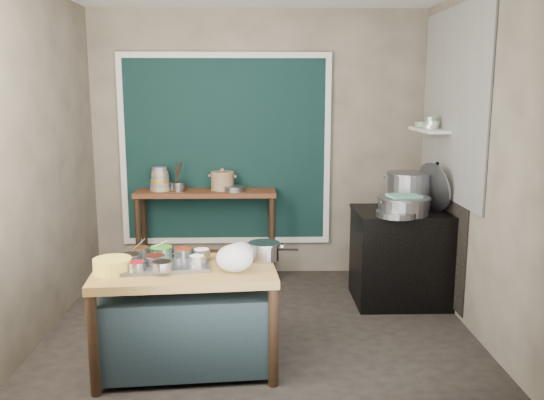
{
  "coord_description": "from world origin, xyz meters",
  "views": [
    {
      "loc": [
        -0.02,
        -4.62,
        1.96
      ],
      "look_at": [
        0.11,
        0.25,
        1.04
      ],
      "focal_mm": 38.0,
      "sensor_mm": 36.0,
      "label": 1
    }
  ],
  "objects_px": {
    "prep_table": "(187,318)",
    "condiment_tray": "(163,264)",
    "utensil_cup": "(178,187)",
    "stock_pot": "(409,190)",
    "steamer": "(404,205)",
    "back_counter": "(207,235)",
    "stove_block": "(403,258)",
    "ceramic_crock": "(222,182)",
    "yellow_basin": "(112,266)",
    "saucepan": "(264,251)"
  },
  "relations": [
    {
      "from": "ceramic_crock",
      "to": "stock_pot",
      "type": "bearing_deg",
      "value": -20.31
    },
    {
      "from": "back_counter",
      "to": "saucepan",
      "type": "xyz_separation_m",
      "value": [
        0.58,
        -1.85,
        0.34
      ]
    },
    {
      "from": "stove_block",
      "to": "condiment_tray",
      "type": "bearing_deg",
      "value": -148.56
    },
    {
      "from": "condiment_tray",
      "to": "utensil_cup",
      "type": "height_order",
      "value": "utensil_cup"
    },
    {
      "from": "back_counter",
      "to": "stove_block",
      "type": "bearing_deg",
      "value": -21.02
    },
    {
      "from": "stock_pot",
      "to": "yellow_basin",
      "type": "bearing_deg",
      "value": -148.03
    },
    {
      "from": "prep_table",
      "to": "yellow_basin",
      "type": "distance_m",
      "value": 0.65
    },
    {
      "from": "prep_table",
      "to": "condiment_tray",
      "type": "height_order",
      "value": "condiment_tray"
    },
    {
      "from": "stock_pot",
      "to": "steamer",
      "type": "xyz_separation_m",
      "value": [
        -0.11,
        -0.27,
        -0.09
      ]
    },
    {
      "from": "prep_table",
      "to": "yellow_basin",
      "type": "relative_size",
      "value": 4.82
    },
    {
      "from": "stove_block",
      "to": "ceramic_crock",
      "type": "relative_size",
      "value": 3.49
    },
    {
      "from": "back_counter",
      "to": "stock_pot",
      "type": "distance_m",
      "value": 2.13
    },
    {
      "from": "saucepan",
      "to": "ceramic_crock",
      "type": "height_order",
      "value": "ceramic_crock"
    },
    {
      "from": "saucepan",
      "to": "ceramic_crock",
      "type": "bearing_deg",
      "value": 106.58
    },
    {
      "from": "back_counter",
      "to": "saucepan",
      "type": "distance_m",
      "value": 1.97
    },
    {
      "from": "saucepan",
      "to": "steamer",
      "type": "xyz_separation_m",
      "value": [
        1.26,
        0.95,
        0.14
      ]
    },
    {
      "from": "prep_table",
      "to": "utensil_cup",
      "type": "distance_m",
      "value": 2.12
    },
    {
      "from": "back_counter",
      "to": "steamer",
      "type": "distance_m",
      "value": 2.1
    },
    {
      "from": "utensil_cup",
      "to": "steamer",
      "type": "bearing_deg",
      "value": -22.15
    },
    {
      "from": "yellow_basin",
      "to": "utensil_cup",
      "type": "bearing_deg",
      "value": 85.35
    },
    {
      "from": "prep_table",
      "to": "utensil_cup",
      "type": "xyz_separation_m",
      "value": [
        -0.31,
        2.0,
        0.62
      ]
    },
    {
      "from": "condiment_tray",
      "to": "steamer",
      "type": "distance_m",
      "value": 2.26
    },
    {
      "from": "yellow_basin",
      "to": "stock_pot",
      "type": "bearing_deg",
      "value": 31.97
    },
    {
      "from": "ceramic_crock",
      "to": "prep_table",
      "type": "bearing_deg",
      "value": -94.01
    },
    {
      "from": "condiment_tray",
      "to": "prep_table",
      "type": "bearing_deg",
      "value": -19.72
    },
    {
      "from": "condiment_tray",
      "to": "yellow_basin",
      "type": "xyz_separation_m",
      "value": [
        -0.32,
        -0.15,
        0.04
      ]
    },
    {
      "from": "steamer",
      "to": "prep_table",
      "type": "bearing_deg",
      "value": -147.91
    },
    {
      "from": "yellow_basin",
      "to": "ceramic_crock",
      "type": "height_order",
      "value": "ceramic_crock"
    },
    {
      "from": "prep_table",
      "to": "back_counter",
      "type": "height_order",
      "value": "back_counter"
    },
    {
      "from": "prep_table",
      "to": "yellow_basin",
      "type": "bearing_deg",
      "value": -173.32
    },
    {
      "from": "ceramic_crock",
      "to": "stock_pot",
      "type": "height_order",
      "value": "stock_pot"
    },
    {
      "from": "ceramic_crock",
      "to": "stove_block",
      "type": "bearing_deg",
      "value": -23.87
    },
    {
      "from": "yellow_basin",
      "to": "steamer",
      "type": "height_order",
      "value": "steamer"
    },
    {
      "from": "prep_table",
      "to": "yellow_basin",
      "type": "height_order",
      "value": "yellow_basin"
    },
    {
      "from": "condiment_tray",
      "to": "stock_pot",
      "type": "xyz_separation_m",
      "value": [
        2.09,
        1.35,
        0.28
      ]
    },
    {
      "from": "prep_table",
      "to": "condiment_tray",
      "type": "xyz_separation_m",
      "value": [
        -0.16,
        0.06,
        0.39
      ]
    },
    {
      "from": "saucepan",
      "to": "utensil_cup",
      "type": "height_order",
      "value": "utensil_cup"
    },
    {
      "from": "prep_table",
      "to": "steamer",
      "type": "bearing_deg",
      "value": 27.31
    },
    {
      "from": "prep_table",
      "to": "ceramic_crock",
      "type": "bearing_deg",
      "value": 81.21
    },
    {
      "from": "stock_pot",
      "to": "condiment_tray",
      "type": "bearing_deg",
      "value": -147.16
    },
    {
      "from": "ceramic_crock",
      "to": "utensil_cup",
      "type": "bearing_deg",
      "value": -172.03
    },
    {
      "from": "saucepan",
      "to": "steamer",
      "type": "height_order",
      "value": "steamer"
    },
    {
      "from": "yellow_basin",
      "to": "prep_table",
      "type": "bearing_deg",
      "value": 11.46
    },
    {
      "from": "yellow_basin",
      "to": "steamer",
      "type": "bearing_deg",
      "value": 28.31
    },
    {
      "from": "stove_block",
      "to": "saucepan",
      "type": "relative_size",
      "value": 3.8
    },
    {
      "from": "yellow_basin",
      "to": "utensil_cup",
      "type": "xyz_separation_m",
      "value": [
        0.17,
        2.1,
        0.2
      ]
    },
    {
      "from": "saucepan",
      "to": "steamer",
      "type": "bearing_deg",
      "value": 41.41
    },
    {
      "from": "condiment_tray",
      "to": "back_counter",
      "type": "bearing_deg",
      "value": 86.16
    },
    {
      "from": "prep_table",
      "to": "stock_pot",
      "type": "relative_size",
      "value": 2.9
    },
    {
      "from": "utensil_cup",
      "to": "steamer",
      "type": "relative_size",
      "value": 0.32
    }
  ]
}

